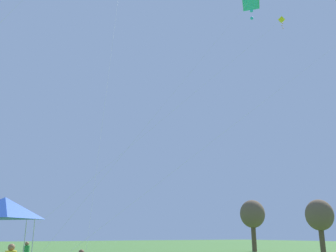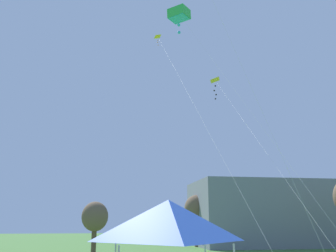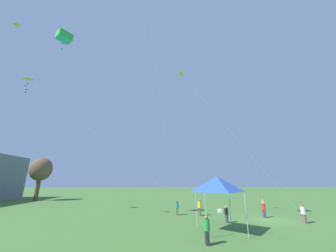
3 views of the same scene
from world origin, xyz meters
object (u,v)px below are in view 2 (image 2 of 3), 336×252
festival_tent (168,220)px  kite_green_box_1 (179,15)px  kite_yellow_delta_3 (159,40)px  kite_yellow_delta_2 (215,81)px

festival_tent → kite_green_box_1: 23.58m
kite_green_box_1 → kite_yellow_delta_3: bearing=106.7°
kite_yellow_delta_2 → kite_yellow_delta_3: 7.02m
kite_yellow_delta_2 → kite_yellow_delta_3: (-5.97, -2.40, 2.81)m
kite_green_box_1 → kite_yellow_delta_2: size_ratio=0.90×
festival_tent → kite_green_box_1: size_ratio=0.20×
festival_tent → kite_yellow_delta_2: bearing=69.6°
festival_tent → kite_yellow_delta_3: bearing=83.2°
kite_green_box_1 → kite_yellow_delta_2: 8.54m
festival_tent → kite_green_box_1: (3.55, 16.23, 16.74)m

